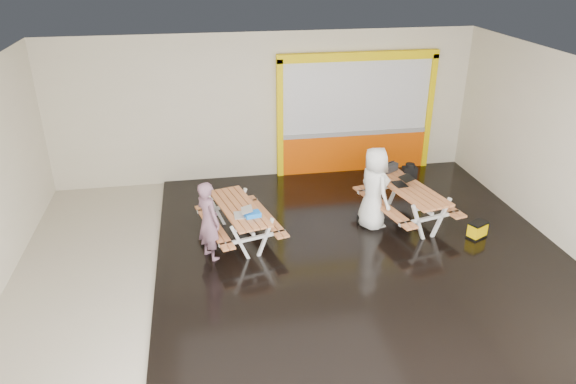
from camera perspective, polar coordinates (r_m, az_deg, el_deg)
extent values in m
cube|color=#BDB3A0|center=(9.78, 0.91, -7.56)|extent=(10.00, 8.00, 0.01)
cube|color=white|center=(8.41, 1.08, 12.98)|extent=(10.00, 8.00, 0.01)
cube|color=beige|center=(12.68, -2.44, 8.98)|extent=(10.00, 0.01, 3.50)
cube|color=beige|center=(5.61, 8.91, -14.20)|extent=(10.00, 0.01, 3.50)
cube|color=beige|center=(10.99, 27.61, 3.48)|extent=(0.01, 8.00, 3.50)
cube|color=black|center=(10.04, 7.99, -6.68)|extent=(7.50, 7.98, 0.05)
cube|color=#E04E02|center=(13.46, 7.05, 4.17)|extent=(3.60, 0.12, 1.00)
cube|color=gray|center=(13.28, 7.17, 6.30)|extent=(3.60, 0.14, 0.10)
cube|color=silver|center=(13.03, 7.37, 10.10)|extent=(3.60, 0.08, 1.72)
cube|color=#F8D202|center=(12.73, -0.88, 7.66)|extent=(0.14, 0.16, 2.90)
cube|color=#F8D202|center=(13.79, 14.81, 8.21)|extent=(0.14, 0.16, 2.90)
cube|color=#F8D202|center=(12.79, 7.64, 14.23)|extent=(3.88, 0.16, 0.20)
cube|color=#CC7C49|center=(10.04, -6.69, -1.97)|extent=(0.57, 1.84, 0.04)
cube|color=#CC7C49|center=(10.07, -5.97, -1.83)|extent=(0.57, 1.84, 0.04)
cube|color=#CC7C49|center=(10.11, -5.26, -1.69)|extent=(0.57, 1.84, 0.04)
cube|color=#CC7C49|center=(10.14, -4.56, -1.56)|extent=(0.57, 1.84, 0.04)
cube|color=#CC7C49|center=(10.18, -3.86, -1.42)|extent=(0.57, 1.84, 0.04)
cube|color=white|center=(9.61, -5.15, -5.48)|extent=(0.35, 0.14, 0.75)
cube|color=white|center=(9.75, -2.45, -4.90)|extent=(0.35, 0.14, 0.75)
cube|color=white|center=(9.65, -3.79, -4.97)|extent=(1.25, 0.37, 0.06)
cube|color=white|center=(9.53, -3.83, -3.71)|extent=(0.62, 0.21, 0.06)
cube|color=white|center=(10.80, -7.66, -1.94)|extent=(0.35, 0.14, 0.75)
cube|color=white|center=(10.93, -5.23, -1.47)|extent=(0.35, 0.14, 0.75)
cube|color=white|center=(10.84, -6.45, -1.51)|extent=(1.25, 0.37, 0.06)
cube|color=white|center=(10.74, -6.51, -0.35)|extent=(0.62, 0.21, 0.06)
cube|color=white|center=(10.19, -5.22, -2.63)|extent=(0.43, 1.50, 0.06)
cube|color=#CC7C49|center=(10.09, -8.30, -3.71)|extent=(0.57, 1.84, 0.04)
cube|color=#CC7C49|center=(10.12, -7.61, -3.57)|extent=(0.57, 1.84, 0.04)
cube|color=#CC7C49|center=(10.37, -2.85, -2.62)|extent=(0.57, 1.84, 0.04)
cube|color=#CC7C49|center=(10.41, -2.21, -2.49)|extent=(0.57, 1.84, 0.04)
cube|color=#CC7C49|center=(10.85, 11.50, 0.20)|extent=(0.59, 2.01, 0.04)
cube|color=#CC7C49|center=(10.93, 12.13, 0.33)|extent=(0.59, 2.01, 0.04)
cube|color=#CC7C49|center=(11.00, 12.76, 0.45)|extent=(0.59, 2.01, 0.04)
cube|color=#CC7C49|center=(11.08, 13.37, 0.57)|extent=(0.59, 2.01, 0.04)
cube|color=#CC7C49|center=(11.17, 13.97, 0.69)|extent=(0.59, 2.01, 0.04)
cube|color=white|center=(10.46, 13.78, -3.22)|extent=(0.38, 0.15, 0.82)
cube|color=white|center=(10.77, 16.07, -2.66)|extent=(0.38, 0.15, 0.82)
cube|color=white|center=(10.59, 14.97, -2.72)|extent=(1.37, 0.38, 0.06)
cube|color=white|center=(10.48, 15.13, -1.44)|extent=(0.68, 0.22, 0.06)
cube|color=white|center=(11.59, 9.35, 0.09)|extent=(0.38, 0.15, 0.82)
cube|color=white|center=(11.87, 11.53, 0.51)|extent=(0.38, 0.15, 0.82)
cube|color=white|center=(11.71, 10.47, 0.51)|extent=(1.37, 0.38, 0.06)
cube|color=white|center=(11.60, 10.57, 1.70)|extent=(0.68, 0.22, 0.06)
cube|color=white|center=(11.09, 12.66, -0.51)|extent=(0.44, 1.64, 0.06)
cube|color=#CC7C49|center=(10.80, 9.86, -1.56)|extent=(0.58, 2.01, 0.04)
cube|color=#CC7C49|center=(10.87, 10.48, -1.43)|extent=(0.58, 2.01, 0.04)
cube|color=#CC7C49|center=(11.41, 14.64, -0.54)|extent=(0.58, 2.01, 0.04)
cube|color=#CC7C49|center=(11.49, 15.19, -0.43)|extent=(0.58, 2.01, 0.04)
imported|color=#7A5466|center=(9.59, -8.52, -3.09)|extent=(0.60, 0.66, 1.51)
imported|color=white|center=(10.68, 9.22, 0.35)|extent=(0.73, 0.95, 1.72)
cube|color=silver|center=(9.78, -5.18, -2.49)|extent=(0.21, 0.30, 0.02)
cube|color=silver|center=(9.74, -4.43, -1.88)|extent=(0.20, 0.30, 0.06)
cube|color=silver|center=(9.74, -4.46, -1.88)|extent=(0.17, 0.27, 0.05)
cube|color=black|center=(11.06, 11.88, 0.83)|extent=(0.27, 0.35, 0.02)
cube|color=black|center=(11.08, 12.59, 1.46)|extent=(0.26, 0.35, 0.06)
cube|color=silver|center=(11.08, 12.57, 1.46)|extent=(0.22, 0.31, 0.05)
cube|color=#1875F1|center=(9.72, -3.83, -2.40)|extent=(0.32, 0.26, 0.08)
cube|color=black|center=(11.65, 10.85, 2.59)|extent=(0.40, 0.35, 0.16)
cylinder|color=black|center=(11.61, 10.89, 3.12)|extent=(0.24, 0.16, 0.02)
cube|color=black|center=(11.79, 12.85, 1.69)|extent=(0.30, 0.20, 0.42)
cylinder|color=black|center=(11.70, 12.95, 2.73)|extent=(0.20, 0.20, 0.11)
cube|color=black|center=(11.05, 8.59, -2.98)|extent=(0.43, 0.36, 0.14)
cube|color=black|center=(11.08, 19.54, -4.48)|extent=(0.44, 0.38, 0.04)
cube|color=#E1B400|center=(11.02, 19.64, -3.85)|extent=(0.42, 0.36, 0.28)
cube|color=black|center=(10.95, 19.75, -3.16)|extent=(0.44, 0.38, 0.03)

